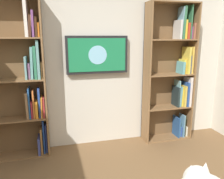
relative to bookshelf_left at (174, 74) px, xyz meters
name	(u,v)px	position (x,y,z in m)	size (l,w,h in m)	color
wall_back	(94,59)	(1.28, -0.17, 0.25)	(4.52, 0.06, 2.70)	beige
bookshelf_left	(174,74)	(0.00, 0.00, 0.00)	(0.79, 0.28, 2.18)	brown
bookshelf_right	(19,80)	(2.34, -0.01, 0.01)	(0.92, 0.28, 2.22)	brown
wall_mounted_tv	(97,55)	(1.24, -0.08, 0.32)	(0.92, 0.07, 0.55)	black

